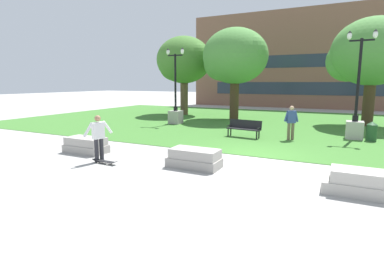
{
  "coord_description": "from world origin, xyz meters",
  "views": [
    {
      "loc": [
        2.96,
        -11.24,
        2.88
      ],
      "look_at": [
        -1.9,
        -1.4,
        1.2
      ],
      "focal_mm": 28.0,
      "sensor_mm": 36.0,
      "label": 1
    }
  ],
  "objects": [
    {
      "name": "concrete_block_left",
      "position": [
        -1.37,
        -2.3,
        0.31
      ],
      "size": [
        1.8,
        0.9,
        0.64
      ],
      "color": "#9E9991",
      "rests_on": "ground"
    },
    {
      "name": "park_bench_near_right",
      "position": [
        -1.46,
        3.9,
        0.54
      ],
      "size": [
        1.85,
        0.75,
        0.9
      ],
      "color": "black",
      "rests_on": "grass_lawn"
    },
    {
      "name": "lamp_post_center",
      "position": [
        3.72,
        5.94,
        1.1
      ],
      "size": [
        1.32,
        0.8,
        5.39
      ],
      "color": "#ADA89E",
      "rests_on": "grass_lawn"
    },
    {
      "name": "person_bystander_near_lawn",
      "position": [
        0.85,
        4.17,
        0.98
      ],
      "size": [
        0.71,
        0.4,
        1.71
      ],
      "color": "brown",
      "rests_on": "grass_lawn"
    },
    {
      "name": "building_facade_distant",
      "position": [
        -1.95,
        24.5,
        5.42
      ],
      "size": [
        23.92,
        1.03,
        10.85
      ],
      "color": "brown",
      "rests_on": "ground"
    },
    {
      "name": "concrete_block_right",
      "position": [
        3.63,
        -2.65,
        0.31
      ],
      "size": [
        1.85,
        0.9,
        0.64
      ],
      "color": "#B2ADA3",
      "rests_on": "ground"
    },
    {
      "name": "skateboard",
      "position": [
        -4.43,
        -3.32,
        0.09
      ],
      "size": [
        1.02,
        0.26,
        0.14
      ],
      "color": "black",
      "rests_on": "ground"
    },
    {
      "name": "lamp_post_right",
      "position": [
        -7.25,
        6.83,
        1.06
      ],
      "size": [
        1.32,
        0.8,
        5.16
      ],
      "color": "gray",
      "rests_on": "grass_lawn"
    },
    {
      "name": "tree_near_left",
      "position": [
        -4.41,
        10.88,
        4.76
      ],
      "size": [
        5.14,
        4.9,
        6.9
      ],
      "color": "#42301E",
      "rests_on": "grass_lawn"
    },
    {
      "name": "tree_far_left",
      "position": [
        4.58,
        11.51,
        4.75
      ],
      "size": [
        5.33,
        5.08,
        6.96
      ],
      "color": "#42301E",
      "rests_on": "grass_lawn"
    },
    {
      "name": "concrete_block_center",
      "position": [
        -6.33,
        -2.35,
        0.31
      ],
      "size": [
        1.8,
        0.9,
        0.64
      ],
      "color": "#9E9991",
      "rests_on": "ground"
    },
    {
      "name": "ground_plane",
      "position": [
        0.0,
        0.0,
        0.0
      ],
      "size": [
        140.0,
        140.0,
        0.0
      ],
      "primitive_type": "plane",
      "color": "#A3A09B"
    },
    {
      "name": "tree_near_right",
      "position": [
        -9.6,
        12.48,
        4.74
      ],
      "size": [
        5.03,
        4.79,
        6.83
      ],
      "color": "brown",
      "rests_on": "grass_lawn"
    },
    {
      "name": "trash_bin",
      "position": [
        4.45,
        5.67,
        0.5
      ],
      "size": [
        0.49,
        0.49,
        0.96
      ],
      "color": "#234C28",
      "rests_on": "grass_lawn"
    },
    {
      "name": "grass_lawn",
      "position": [
        0.0,
        10.0,
        0.01
      ],
      "size": [
        40.0,
        20.0,
        0.02
      ],
      "primitive_type": "cube",
      "color": "#3D752D",
      "rests_on": "ground"
    },
    {
      "name": "person_skateboarder",
      "position": [
        -4.81,
        -3.19,
        0.97
      ],
      "size": [
        0.37,
        1.21,
        1.71
      ],
      "color": "#28282D",
      "rests_on": "ground"
    }
  ]
}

